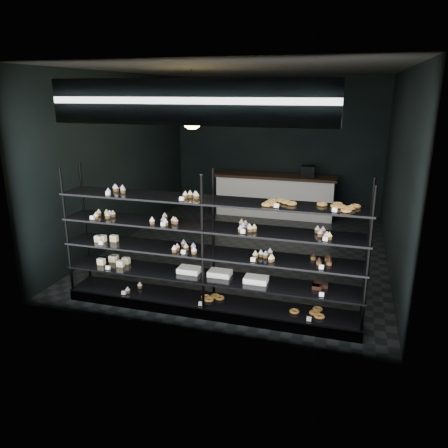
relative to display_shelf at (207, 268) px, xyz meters
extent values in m
cube|color=black|center=(-0.06, 2.45, -0.62)|extent=(5.00, 6.00, 0.01)
cube|color=black|center=(-0.06, 2.45, 2.57)|extent=(5.00, 6.00, 0.01)
cube|color=black|center=(-0.06, 5.45, 0.97)|extent=(5.00, 0.01, 3.20)
cube|color=black|center=(-0.06, -0.55, 0.97)|extent=(5.00, 0.01, 3.20)
cube|color=black|center=(-2.56, 2.45, 0.97)|extent=(0.01, 6.00, 3.20)
cube|color=black|center=(2.44, 2.45, 0.97)|extent=(0.01, 6.00, 3.20)
cube|color=black|center=(0.01, 0.00, -0.57)|extent=(4.00, 0.50, 0.12)
cylinder|color=black|center=(-1.96, -0.22, 0.36)|extent=(0.04, 0.04, 1.85)
cylinder|color=black|center=(-1.96, 0.22, 0.36)|extent=(0.04, 0.04, 1.85)
cylinder|color=black|center=(0.01, -0.22, 0.36)|extent=(0.04, 0.04, 1.85)
cylinder|color=black|center=(0.01, 0.22, 0.36)|extent=(0.04, 0.04, 1.85)
cylinder|color=black|center=(1.98, -0.22, 0.36)|extent=(0.04, 0.04, 1.85)
cylinder|color=black|center=(1.98, 0.22, 0.36)|extent=(0.04, 0.04, 1.85)
cube|color=black|center=(0.01, 0.00, -0.48)|extent=(4.00, 0.50, 0.03)
cube|color=black|center=(0.01, 0.00, -0.13)|extent=(4.00, 0.50, 0.02)
cube|color=black|center=(0.01, 0.00, 0.22)|extent=(4.00, 0.50, 0.02)
cube|color=black|center=(0.01, 0.00, 0.57)|extent=(4.00, 0.50, 0.02)
cube|color=black|center=(0.01, 0.00, 0.92)|extent=(4.00, 0.50, 0.02)
cube|color=white|center=(-1.29, -0.18, 0.96)|extent=(0.06, 0.04, 0.06)
cube|color=white|center=(-0.24, -0.18, 0.96)|extent=(0.05, 0.04, 0.06)
cube|color=white|center=(0.90, -0.18, 0.96)|extent=(0.05, 0.04, 0.06)
cube|color=white|center=(1.61, -0.18, 0.96)|extent=(0.06, 0.04, 0.06)
cube|color=white|center=(-1.52, -0.18, 0.61)|extent=(0.06, 0.04, 0.06)
cube|color=white|center=(-0.57, -0.18, 0.61)|extent=(0.05, 0.04, 0.06)
cube|color=white|center=(0.56, -0.18, 0.61)|extent=(0.05, 0.04, 0.06)
cube|color=white|center=(1.49, -0.18, 0.61)|extent=(0.06, 0.04, 0.06)
cube|color=white|center=(-1.41, -0.18, 0.26)|extent=(0.06, 0.04, 0.06)
cube|color=white|center=(-0.29, -0.18, 0.26)|extent=(0.06, 0.04, 0.06)
cube|color=white|center=(0.70, -0.18, 0.26)|extent=(0.05, 0.04, 0.06)
cube|color=white|center=(1.50, -0.18, 0.26)|extent=(0.06, 0.04, 0.06)
cube|color=white|center=(-1.41, -0.18, -0.09)|extent=(0.06, 0.04, 0.06)
cube|color=white|center=(1.46, -0.18, -0.09)|extent=(0.06, 0.04, 0.06)
cube|color=white|center=(-1.16, -0.18, -0.44)|extent=(0.06, 0.04, 0.06)
cube|color=white|center=(0.00, -0.18, -0.44)|extent=(0.05, 0.04, 0.06)
cube|color=white|center=(1.33, -0.18, -0.44)|extent=(0.06, 0.04, 0.06)
cube|color=#0D1344|center=(-0.06, -0.47, 2.12)|extent=(3.20, 0.04, 0.45)
cube|color=white|center=(-0.06, -0.49, 2.12)|extent=(3.30, 0.02, 0.50)
cylinder|color=black|center=(-0.78, 1.60, 2.27)|extent=(0.01, 0.01, 0.55)
sphere|color=#FFC659|center=(-0.78, 1.60, 1.82)|extent=(0.35, 0.35, 0.35)
cube|color=silver|center=(0.01, 4.95, -0.17)|extent=(2.72, 0.60, 0.92)
cube|color=black|center=(0.01, 4.95, 0.32)|extent=(2.83, 0.65, 0.06)
cube|color=black|center=(0.76, 4.95, 0.48)|extent=(0.30, 0.30, 0.25)
camera|label=1|loc=(1.73, -5.04, 2.24)|focal=35.00mm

